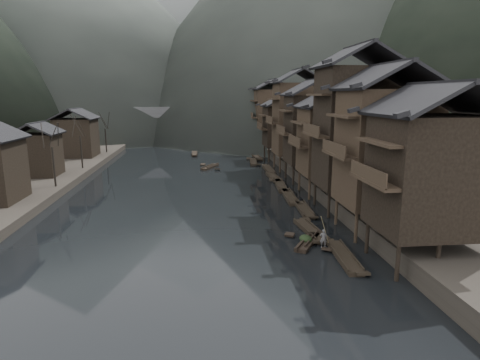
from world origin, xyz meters
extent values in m
plane|color=black|center=(0.00, 0.00, 0.00)|extent=(300.00, 300.00, 0.00)
cube|color=#2D2823|center=(35.00, 40.00, 0.90)|extent=(40.00, 200.00, 1.80)
cylinder|color=black|center=(14.20, -10.40, 1.30)|extent=(0.30, 0.30, 2.90)
cylinder|color=black|center=(14.20, -5.60, 1.30)|extent=(0.30, 0.30, 2.90)
cylinder|color=black|center=(16.95, -10.40, 1.30)|extent=(0.30, 0.30, 2.90)
cylinder|color=black|center=(16.95, -5.60, 1.30)|extent=(0.30, 0.30, 2.90)
cube|color=black|center=(17.30, -8.00, 6.61)|extent=(7.00, 6.00, 8.03)
cube|color=#32261C|center=(13.30, -8.00, 6.21)|extent=(1.20, 5.70, 0.25)
cylinder|color=#32261C|center=(14.20, -3.40, 1.30)|extent=(0.30, 0.30, 2.90)
cylinder|color=#32261C|center=(14.20, 1.40, 1.30)|extent=(0.30, 0.30, 2.90)
cylinder|color=#32261C|center=(16.95, -3.40, 1.30)|extent=(0.30, 0.30, 2.90)
cylinder|color=#32261C|center=(16.95, 1.40, 1.30)|extent=(0.30, 0.30, 2.90)
cube|color=#32261C|center=(17.30, -1.00, 7.50)|extent=(7.00, 6.00, 9.80)
cube|color=#32261C|center=(13.30, -1.00, 7.01)|extent=(1.20, 5.70, 0.25)
cylinder|color=black|center=(14.20, 3.60, 1.30)|extent=(0.30, 0.30, 2.90)
cylinder|color=black|center=(14.20, 8.40, 1.30)|extent=(0.30, 0.30, 2.90)
cylinder|color=black|center=(16.95, 3.60, 1.30)|extent=(0.30, 0.30, 2.90)
cylinder|color=black|center=(16.95, 8.40, 1.30)|extent=(0.30, 0.30, 2.90)
cube|color=black|center=(17.30, 6.00, 8.62)|extent=(7.00, 6.00, 12.03)
cube|color=#32261C|center=(13.30, 6.00, 8.01)|extent=(1.20, 5.70, 0.25)
cylinder|color=#32261C|center=(14.20, 10.60, 1.30)|extent=(0.30, 0.30, 2.90)
cylinder|color=#32261C|center=(14.20, 15.40, 1.30)|extent=(0.30, 0.30, 2.90)
cylinder|color=#32261C|center=(16.95, 10.60, 1.30)|extent=(0.30, 0.30, 2.90)
cylinder|color=#32261C|center=(16.95, 15.40, 1.30)|extent=(0.30, 0.30, 2.90)
cube|color=#32261C|center=(17.30, 13.00, 6.54)|extent=(7.00, 6.00, 7.88)
cube|color=#32261C|center=(13.30, 13.00, 6.15)|extent=(1.20, 5.70, 0.25)
cylinder|color=black|center=(14.20, 18.60, 1.30)|extent=(0.30, 0.30, 2.90)
cylinder|color=black|center=(14.20, 23.40, 1.30)|extent=(0.30, 0.30, 2.90)
cylinder|color=black|center=(16.95, 18.60, 1.30)|extent=(0.30, 0.30, 2.90)
cylinder|color=black|center=(16.95, 23.40, 1.30)|extent=(0.30, 0.30, 2.90)
cube|color=black|center=(17.30, 21.00, 7.25)|extent=(7.00, 6.00, 9.30)
cube|color=#32261C|center=(13.30, 21.00, 6.79)|extent=(1.20, 5.70, 0.25)
cylinder|color=#32261C|center=(14.20, 27.60, 1.30)|extent=(0.30, 0.30, 2.90)
cylinder|color=#32261C|center=(14.20, 32.40, 1.30)|extent=(0.30, 0.30, 2.90)
cylinder|color=#32261C|center=(16.95, 27.60, 1.30)|extent=(0.30, 0.30, 2.90)
cylinder|color=#32261C|center=(16.95, 32.40, 1.30)|extent=(0.30, 0.30, 2.90)
cube|color=#32261C|center=(17.30, 30.00, 8.19)|extent=(7.00, 6.00, 11.18)
cube|color=#32261C|center=(13.30, 30.00, 7.63)|extent=(1.20, 5.70, 0.25)
cylinder|color=black|center=(14.20, 37.60, 1.30)|extent=(0.30, 0.30, 2.90)
cylinder|color=black|center=(14.20, 42.40, 1.30)|extent=(0.30, 0.30, 2.90)
cylinder|color=black|center=(16.95, 37.60, 1.30)|extent=(0.30, 0.30, 2.90)
cylinder|color=black|center=(16.95, 42.40, 1.30)|extent=(0.30, 0.30, 2.90)
cube|color=black|center=(17.30, 40.00, 6.26)|extent=(7.00, 6.00, 7.32)
cube|color=#32261C|center=(13.30, 40.00, 5.89)|extent=(1.20, 5.70, 0.25)
cylinder|color=#32261C|center=(14.20, 49.60, 1.30)|extent=(0.30, 0.30, 2.90)
cylinder|color=#32261C|center=(14.20, 54.40, 1.30)|extent=(0.30, 0.30, 2.90)
cylinder|color=#32261C|center=(16.95, 49.60, 1.30)|extent=(0.30, 0.30, 2.90)
cylinder|color=#32261C|center=(16.95, 54.40, 1.30)|extent=(0.30, 0.30, 2.90)
cube|color=#32261C|center=(17.30, 52.00, 7.82)|extent=(7.00, 6.00, 10.45)
cube|color=#32261C|center=(13.30, 52.00, 7.30)|extent=(1.20, 5.70, 0.25)
cube|color=black|center=(-20.50, 24.00, 4.10)|extent=(5.00, 5.00, 5.80)
cube|color=black|center=(-20.50, 42.00, 4.60)|extent=(6.50, 6.50, 6.80)
cylinder|color=black|center=(-17.00, 16.59, 3.63)|extent=(0.24, 0.24, 4.86)
cylinder|color=black|center=(-17.00, 29.42, 3.65)|extent=(0.24, 0.24, 4.90)
cylinder|color=black|center=(-17.00, 46.93, 3.50)|extent=(0.24, 0.24, 4.60)
cube|color=black|center=(12.06, -6.54, 0.15)|extent=(1.49, 6.24, 0.30)
cube|color=black|center=(12.06, -6.54, 0.33)|extent=(1.54, 6.12, 0.10)
cube|color=black|center=(11.87, -3.58, 0.29)|extent=(0.98, 0.82, 0.33)
cube|color=black|center=(12.25, -9.50, 0.29)|extent=(0.98, 0.82, 0.33)
cube|color=black|center=(11.20, -0.53, 0.15)|extent=(1.70, 6.12, 0.30)
cube|color=black|center=(11.20, -0.53, 0.33)|extent=(1.74, 6.00, 0.10)
cube|color=black|center=(11.50, 2.35, 0.29)|extent=(1.01, 0.84, 0.33)
cube|color=black|center=(10.91, -3.42, 0.29)|extent=(1.01, 0.84, 0.33)
cube|color=black|center=(12.36, 6.10, 0.15)|extent=(1.46, 6.19, 0.30)
cube|color=black|center=(12.36, 6.10, 0.33)|extent=(1.50, 6.07, 0.10)
cube|color=black|center=(12.19, 9.04, 0.29)|extent=(0.98, 0.81, 0.33)
cube|color=black|center=(12.53, 3.16, 0.29)|extent=(0.98, 0.81, 0.33)
cube|color=black|center=(12.06, 11.61, 0.15)|extent=(1.58, 7.47, 0.30)
cube|color=black|center=(12.06, 11.61, 0.33)|extent=(1.62, 7.33, 0.10)
cube|color=black|center=(11.83, 15.16, 0.29)|extent=(0.99, 0.97, 0.36)
cube|color=black|center=(12.29, 8.06, 0.29)|extent=(0.99, 0.97, 0.36)
cube|color=black|center=(12.20, 17.53, 0.15)|extent=(1.84, 7.75, 0.30)
cube|color=black|center=(12.20, 17.53, 0.33)|extent=(1.88, 7.60, 0.10)
cube|color=black|center=(11.85, 21.20, 0.29)|extent=(1.02, 1.02, 0.37)
cube|color=black|center=(12.56, 13.86, 0.29)|extent=(1.02, 1.02, 0.37)
cube|color=black|center=(12.27, 22.89, 0.15)|extent=(1.25, 6.46, 0.30)
cube|color=black|center=(12.27, 22.89, 0.33)|extent=(1.30, 6.34, 0.10)
cube|color=black|center=(12.34, 25.98, 0.29)|extent=(0.95, 0.82, 0.34)
cube|color=black|center=(12.20, 19.80, 0.29)|extent=(0.95, 0.82, 0.34)
cube|color=black|center=(12.67, 29.33, 0.15)|extent=(1.22, 7.09, 0.30)
cube|color=black|center=(12.67, 29.33, 0.33)|extent=(1.27, 6.95, 0.10)
cube|color=black|center=(12.61, 32.73, 0.29)|extent=(0.95, 0.88, 0.35)
cube|color=black|center=(12.73, 25.94, 0.29)|extent=(0.95, 0.88, 0.35)
cube|color=black|center=(11.28, 37.19, 0.15)|extent=(1.83, 7.05, 0.30)
cube|color=black|center=(11.28, 37.19, 0.33)|extent=(1.87, 6.92, 0.10)
cube|color=black|center=(10.93, 40.52, 0.29)|extent=(1.02, 0.95, 0.35)
cube|color=black|center=(11.64, 33.87, 0.29)|extent=(1.02, 0.95, 0.35)
cube|color=black|center=(12.68, 42.41, 0.15)|extent=(1.41, 7.08, 0.30)
cube|color=black|center=(12.68, 42.41, 0.33)|extent=(1.46, 6.94, 0.10)
cube|color=black|center=(12.83, 45.78, 0.29)|extent=(0.97, 0.90, 0.35)
cube|color=black|center=(12.53, 39.03, 0.29)|extent=(0.97, 0.90, 0.35)
cube|color=black|center=(12.17, 49.19, 0.15)|extent=(1.72, 7.56, 0.30)
cube|color=black|center=(12.17, 49.19, 0.33)|extent=(1.76, 7.42, 0.10)
cube|color=black|center=(11.87, 52.78, 0.29)|extent=(1.01, 0.99, 0.36)
cube|color=black|center=(12.47, 45.61, 0.29)|extent=(1.01, 0.99, 0.36)
cube|color=black|center=(11.80, 52.84, 0.15)|extent=(1.17, 7.43, 0.30)
cube|color=black|center=(11.80, 52.84, 0.33)|extent=(1.22, 7.29, 0.10)
cube|color=black|center=(11.76, 56.41, 0.29)|extent=(0.94, 0.92, 0.36)
cube|color=black|center=(11.83, 49.28, 0.29)|extent=(0.94, 0.92, 0.36)
cube|color=black|center=(11.44, 59.00, 0.15)|extent=(2.08, 7.30, 0.30)
cube|color=black|center=(11.44, 59.00, 0.33)|extent=(2.11, 7.17, 0.10)
cube|color=black|center=(11.92, 62.44, 0.29)|extent=(1.05, 1.00, 0.36)
cube|color=black|center=(10.97, 55.57, 0.29)|extent=(1.05, 1.00, 0.36)
cube|color=black|center=(3.34, 32.64, 0.15)|extent=(3.26, 5.15, 0.30)
cube|color=black|center=(3.34, 32.64, 0.33)|extent=(3.26, 5.07, 0.10)
cube|color=black|center=(2.20, 34.90, 0.29)|extent=(1.05, 0.97, 0.31)
cube|color=black|center=(4.47, 30.39, 0.29)|extent=(1.05, 0.97, 0.31)
cube|color=black|center=(0.69, 48.15, 0.15)|extent=(1.02, 5.80, 0.30)
cube|color=black|center=(0.69, 48.15, 0.33)|extent=(1.07, 5.69, 0.10)
cube|color=black|center=(0.68, 50.93, 0.29)|extent=(0.85, 0.72, 0.32)
cube|color=black|center=(0.70, 45.36, 0.29)|extent=(0.85, 0.72, 0.32)
cube|color=black|center=(2.07, 61.21, 0.15)|extent=(2.35, 5.23, 0.30)
cube|color=black|center=(2.07, 61.21, 0.33)|extent=(2.37, 5.14, 0.10)
cube|color=black|center=(2.74, 63.59, 0.29)|extent=(0.99, 0.85, 0.30)
cube|color=black|center=(1.40, 58.83, 0.29)|extent=(0.99, 0.85, 0.30)
cube|color=#4C4C4F|center=(0.00, 72.00, 7.20)|extent=(40.00, 6.00, 1.60)
cube|color=#4C4C4F|center=(0.00, 69.30, 8.50)|extent=(40.00, 0.50, 1.00)
cube|color=#4C4C4F|center=(0.00, 74.70, 8.50)|extent=(40.00, 0.50, 1.00)
cube|color=#4C4C4F|center=(-14.00, 72.00, 3.20)|extent=(3.20, 6.00, 6.40)
cube|color=#4C4C4F|center=(-4.50, 72.00, 3.20)|extent=(3.20, 6.00, 6.40)
cube|color=#4C4C4F|center=(4.50, 72.00, 3.20)|extent=(3.20, 6.00, 6.40)
cube|color=#4C4C4F|center=(14.00, 72.00, 3.20)|extent=(3.20, 6.00, 6.40)
cone|color=#474F49|center=(-50.00, 135.00, 42.25)|extent=(168.00, 168.00, 84.50)
cone|color=gray|center=(0.00, 210.00, 59.27)|extent=(320.00, 320.00, 118.54)
cube|color=black|center=(10.19, -3.29, 0.15)|extent=(3.05, 4.19, 0.30)
cube|color=black|center=(10.19, -3.29, 0.33)|extent=(3.05, 4.14, 0.10)
cube|color=black|center=(9.11, -1.52, 0.29)|extent=(0.97, 0.88, 0.28)
cube|color=black|center=(11.27, -5.07, 0.29)|extent=(0.97, 0.88, 0.28)
ellipsoid|color=black|center=(10.08, -3.11, 0.74)|extent=(1.04, 1.36, 0.62)
imported|color=#58585A|center=(11.04, -4.70, 1.20)|extent=(0.63, 0.49, 1.54)
cylinder|color=#8C7A51|center=(11.24, -4.70, 3.71)|extent=(1.53, 1.66, 3.48)
camera|label=1|loc=(1.44, -33.56, 11.96)|focal=30.00mm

